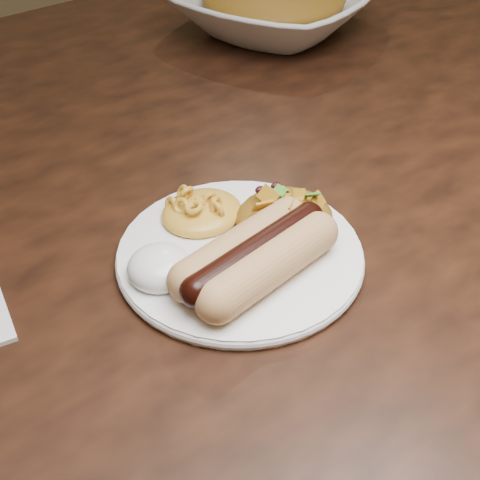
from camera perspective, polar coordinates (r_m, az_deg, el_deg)
table at (r=0.74m, az=-5.34°, el=1.59°), size 1.60×0.90×0.75m
plate at (r=0.54m, az=0.00°, el=-1.24°), size 0.25×0.25×0.01m
hotdog at (r=0.51m, az=1.38°, el=-1.27°), size 0.12×0.08×0.03m
mac_and_cheese at (r=0.57m, az=-3.29°, el=3.14°), size 0.08×0.08×0.03m
sour_cream at (r=0.51m, az=-6.92°, el=-1.76°), size 0.06×0.06×0.03m
taco_salad at (r=0.56m, az=3.86°, el=2.55°), size 0.08×0.08×0.04m
serving_bowl at (r=0.95m, az=2.87°, el=19.21°), size 0.33×0.33×0.06m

